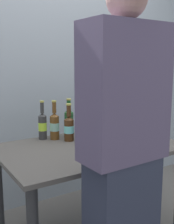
# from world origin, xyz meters

# --- Properties ---
(desk) EXTENTS (1.29, 0.83, 0.75)m
(desk) POSITION_xyz_m (0.00, 0.00, 0.63)
(desk) COLOR #56514C
(desk) RESTS_ON ground
(laptop) EXTENTS (0.41, 0.39, 0.23)m
(laptop) POSITION_xyz_m (0.16, 0.05, 0.80)
(laptop) COLOR #383D4C
(laptop) RESTS_ON desk
(beer_bottle_brown) EXTENTS (0.08, 0.08, 0.29)m
(beer_bottle_brown) POSITION_xyz_m (-0.07, 0.19, 0.85)
(beer_bottle_brown) COLOR #472B14
(beer_bottle_brown) RESTS_ON desk
(beer_bottle_green) EXTENTS (0.07, 0.07, 0.31)m
(beer_bottle_green) POSITION_xyz_m (-0.22, 0.34, 0.86)
(beer_bottle_green) COLOR #333333
(beer_bottle_green) RESTS_ON desk
(beer_bottle_amber) EXTENTS (0.07, 0.07, 0.31)m
(beer_bottle_amber) POSITION_xyz_m (-0.01, 0.30, 0.87)
(beer_bottle_amber) COLOR #1E5123
(beer_bottle_amber) RESTS_ON desk
(beer_bottle_dark) EXTENTS (0.07, 0.07, 0.31)m
(beer_bottle_dark) POSITION_xyz_m (-0.14, 0.29, 0.86)
(beer_bottle_dark) COLOR brown
(beer_bottle_dark) RESTS_ON desk
(person_figure) EXTENTS (0.44, 0.29, 1.76)m
(person_figure) POSITION_xyz_m (-0.18, -0.61, 0.89)
(person_figure) COLOR #2D3347
(person_figure) RESTS_ON ground
(coffee_mug) EXTENTS (0.11, 0.08, 0.08)m
(coffee_mug) POSITION_xyz_m (0.38, 0.25, 0.79)
(coffee_mug) COLOR #19598C
(coffee_mug) RESTS_ON desk
(back_wall) EXTENTS (6.00, 0.10, 2.60)m
(back_wall) POSITION_xyz_m (0.00, 0.80, 1.30)
(back_wall) COLOR #99A3AD
(back_wall) RESTS_ON ground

